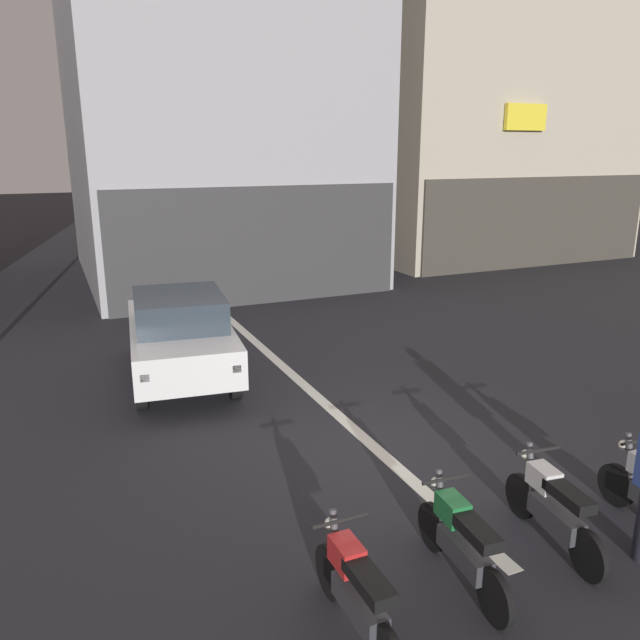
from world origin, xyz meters
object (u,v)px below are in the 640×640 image
object	(u,v)px
motorcycle_red_row_leftmost	(356,591)
motorcycle_green_row_left_mid	(461,541)
car_white_crossing_near	(180,333)
motorcycle_white_row_centre	(553,507)

from	to	relation	value
motorcycle_red_row_leftmost	motorcycle_green_row_left_mid	size ratio (longest dim) A/B	1.00
car_white_crossing_near	motorcycle_white_row_centre	xyz separation A→B (m)	(2.60, -6.69, -0.43)
motorcycle_green_row_left_mid	motorcycle_white_row_centre	distance (m)	1.27
motorcycle_red_row_leftmost	motorcycle_white_row_centre	world-z (taller)	same
car_white_crossing_near	motorcycle_green_row_left_mid	distance (m)	6.94
car_white_crossing_near	motorcycle_white_row_centre	world-z (taller)	car_white_crossing_near
motorcycle_white_row_centre	motorcycle_red_row_leftmost	bearing A→B (deg)	-172.61
motorcycle_red_row_leftmost	motorcycle_white_row_centre	xyz separation A→B (m)	(2.53, 0.33, 0.00)
motorcycle_red_row_leftmost	motorcycle_white_row_centre	size ratio (longest dim) A/B	1.00
car_white_crossing_near	motorcycle_red_row_leftmost	size ratio (longest dim) A/B	2.56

